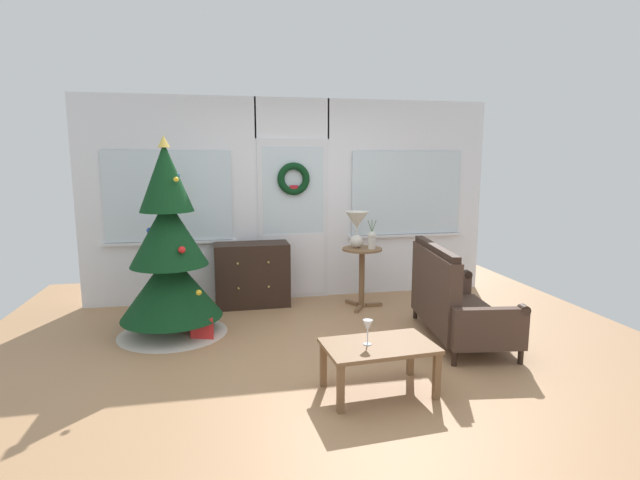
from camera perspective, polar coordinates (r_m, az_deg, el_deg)
The scene contains 11 objects.
ground_plane at distance 4.59m, azimuth 0.76°, elevation -13.56°, with size 6.76×6.76×0.00m, color #AD7F56.
back_wall_with_door at distance 6.30m, azimuth -3.19°, elevation 4.74°, with size 5.20×0.19×2.55m.
christmas_tree at distance 5.20m, azimuth -17.13°, elevation -2.18°, with size 1.11×1.11×2.02m.
dresser_cabinet at distance 6.09m, azimuth -7.92°, elevation -4.00°, with size 0.90×0.45×0.78m.
settee_sofa at distance 5.10m, azimuth 15.17°, elevation -7.04°, with size 0.88×1.51×0.96m.
side_table at distance 5.94m, azimuth 4.91°, elevation -3.00°, with size 0.50×0.48×0.74m.
table_lamp at distance 5.88m, azimuth 4.31°, elevation 1.82°, with size 0.28×0.28×0.44m.
flower_vase at distance 5.85m, azimuth 6.06°, elevation 0.11°, with size 0.11×0.10×0.35m.
coffee_table at distance 3.87m, azimuth 6.87°, elevation -12.75°, with size 0.88×0.58×0.39m.
wine_glass at distance 3.78m, azimuth 5.58°, elevation -10.03°, with size 0.08×0.08×0.20m.
gift_box at distance 5.16m, azimuth -13.57°, elevation -9.85°, with size 0.22×0.20×0.22m, color red.
Camera 1 is at (-0.89, -4.13, 1.78)m, focal length 27.44 mm.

